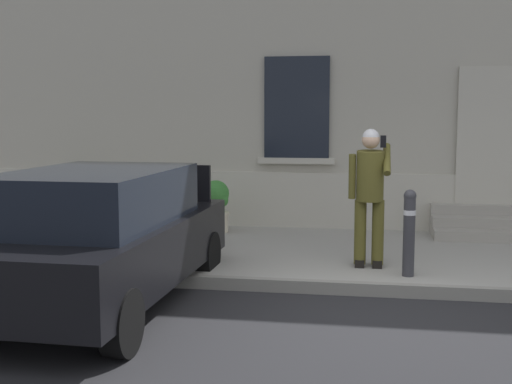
% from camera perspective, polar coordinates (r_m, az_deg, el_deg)
% --- Properties ---
extents(ground_plane, '(80.00, 80.00, 0.00)m').
position_cam_1_polar(ground_plane, '(6.89, 9.05, -10.88)').
color(ground_plane, '#232326').
extents(sidewalk, '(24.00, 3.60, 0.15)m').
position_cam_1_polar(sidewalk, '(9.58, 9.22, -5.43)').
color(sidewalk, '#99968E').
rests_on(sidewalk, ground).
extents(curb_edge, '(24.00, 0.12, 0.15)m').
position_cam_1_polar(curb_edge, '(7.78, 9.13, -8.28)').
color(curb_edge, gray).
rests_on(curb_edge, ground).
extents(building_facade, '(24.00, 1.52, 7.50)m').
position_cam_1_polar(building_facade, '(11.98, 9.67, 14.52)').
color(building_facade, '#B2AD9E').
rests_on(building_facade, ground).
extents(entrance_stoop, '(1.95, 0.96, 0.48)m').
position_cam_1_polar(entrance_stoop, '(11.12, 19.92, -2.70)').
color(entrance_stoop, '#9E998E').
rests_on(entrance_stoop, sidewalk).
extents(hatchback_car_black, '(1.87, 4.11, 1.50)m').
position_cam_1_polar(hatchback_car_black, '(7.28, -13.26, -3.64)').
color(hatchback_car_black, black).
rests_on(hatchback_car_black, ground).
extents(bollard_near_person, '(0.15, 0.15, 1.04)m').
position_cam_1_polar(bollard_near_person, '(8.06, 13.11, -3.19)').
color(bollard_near_person, '#333338').
rests_on(bollard_near_person, sidewalk).
extents(bollard_far_left, '(0.15, 0.15, 1.04)m').
position_cam_1_polar(bollard_far_left, '(8.45, -8.52, -2.64)').
color(bollard_far_left, '#333338').
rests_on(bollard_far_left, sidewalk).
extents(person_on_phone, '(0.51, 0.47, 1.75)m').
position_cam_1_polar(person_on_phone, '(8.34, 9.82, 0.26)').
color(person_on_phone, '#514C1E').
rests_on(person_on_phone, sidewalk).
extents(planter_terracotta, '(0.44, 0.44, 0.86)m').
position_cam_1_polar(planter_terracotta, '(11.80, -15.57, -0.71)').
color(planter_terracotta, '#B25B38').
rests_on(planter_terracotta, sidewalk).
extents(planter_cream, '(0.44, 0.44, 0.86)m').
position_cam_1_polar(planter_cream, '(10.85, -3.46, -1.11)').
color(planter_cream, beige).
rests_on(planter_cream, sidewalk).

